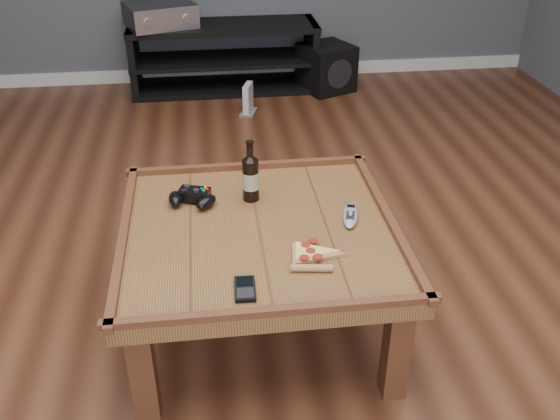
{
  "coord_description": "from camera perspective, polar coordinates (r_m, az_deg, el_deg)",
  "views": [
    {
      "loc": [
        -0.16,
        -1.92,
        1.68
      ],
      "look_at": [
        0.08,
        0.0,
        0.52
      ],
      "focal_mm": 40.0,
      "sensor_mm": 36.0,
      "label": 1
    }
  ],
  "objects": [
    {
      "name": "remote_control",
      "position": [
        2.35,
        6.45,
        -0.49
      ],
      "size": [
        0.1,
        0.19,
        0.03
      ],
      "rotation": [
        0.0,
        0.0,
        -0.26
      ],
      "color": "#92979F",
      "rests_on": "coffee_table"
    },
    {
      "name": "coffee_table",
      "position": [
        2.31,
        -1.92,
        -2.9
      ],
      "size": [
        1.03,
        1.03,
        0.48
      ],
      "color": "#523417",
      "rests_on": "ground"
    },
    {
      "name": "pizza_slice",
      "position": [
        2.12,
        2.82,
        -4.15
      ],
      "size": [
        0.18,
        0.27,
        0.03
      ],
      "rotation": [
        0.0,
        0.0,
        -0.13
      ],
      "color": "#B47B4E",
      "rests_on": "coffee_table"
    },
    {
      "name": "game_console",
      "position": [
        4.45,
        -2.93,
        10.01
      ],
      "size": [
        0.14,
        0.19,
        0.21
      ],
      "rotation": [
        0.0,
        0.0,
        -0.31
      ],
      "color": "slate",
      "rests_on": "ground"
    },
    {
      "name": "smartphone",
      "position": [
        1.98,
        -3.22,
        -7.21
      ],
      "size": [
        0.07,
        0.12,
        0.02
      ],
      "rotation": [
        0.0,
        0.0,
        -0.04
      ],
      "color": "black",
      "rests_on": "coffee_table"
    },
    {
      "name": "media_console",
      "position": [
        4.88,
        -5.11,
        13.7
      ],
      "size": [
        1.4,
        0.45,
        0.5
      ],
      "color": "black",
      "rests_on": "ground"
    },
    {
      "name": "av_receiver",
      "position": [
        4.8,
        -10.9,
        17.14
      ],
      "size": [
        0.57,
        0.52,
        0.16
      ],
      "rotation": [
        0.0,
        0.0,
        0.32
      ],
      "color": "black",
      "rests_on": "media_console"
    },
    {
      "name": "game_controller",
      "position": [
        2.44,
        -8.03,
        1.11
      ],
      "size": [
        0.2,
        0.17,
        0.06
      ],
      "rotation": [
        0.0,
        0.0,
        -0.33
      ],
      "color": "black",
      "rests_on": "coffee_table"
    },
    {
      "name": "beer_bottle",
      "position": [
        2.42,
        -2.71,
        3.08
      ],
      "size": [
        0.07,
        0.07,
        0.25
      ],
      "color": "black",
      "rests_on": "coffee_table"
    },
    {
      "name": "baseboard",
      "position": [
        5.17,
        -5.14,
        12.4
      ],
      "size": [
        5.0,
        0.02,
        0.1
      ],
      "primitive_type": "cube",
      "color": "silver",
      "rests_on": "ground"
    },
    {
      "name": "ground",
      "position": [
        2.55,
        -1.77,
        -10.22
      ],
      "size": [
        6.0,
        6.0,
        0.0
      ],
      "primitive_type": "plane",
      "color": "#3F1F12",
      "rests_on": "ground"
    },
    {
      "name": "subwoofer",
      "position": [
        4.89,
        4.27,
        12.85
      ],
      "size": [
        0.46,
        0.46,
        0.35
      ],
      "rotation": [
        0.0,
        0.0,
        0.41
      ],
      "color": "black",
      "rests_on": "ground"
    }
  ]
}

